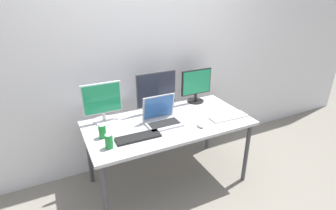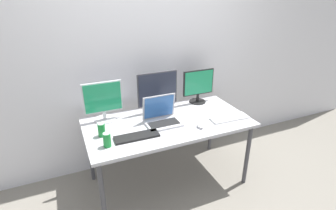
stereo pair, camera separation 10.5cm
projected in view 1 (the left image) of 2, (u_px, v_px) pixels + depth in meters
name	position (u px, v px, depth m)	size (l,w,h in m)	color
ground_plane	(168.00, 180.00, 2.92)	(16.00, 16.00, 0.00)	gray
wall_back	(144.00, 54.00, 2.88)	(7.00, 0.08, 2.60)	silver
work_desk	(168.00, 127.00, 2.65)	(1.63, 0.83, 0.74)	#424247
monitor_left	(102.00, 102.00, 2.54)	(0.38, 0.21, 0.40)	silver
monitor_center	(156.00, 92.00, 2.76)	(0.44, 0.21, 0.43)	#38383D
monitor_right	(196.00, 85.00, 3.00)	(0.38, 0.19, 0.39)	black
laptop_silver	(162.00, 117.00, 2.58)	(0.34, 0.26, 0.27)	#B7B7BC
keyboard_main	(138.00, 137.00, 2.33)	(0.40, 0.13, 0.02)	black
keyboard_aux	(228.00, 117.00, 2.70)	(0.40, 0.14, 0.02)	white
mouse_by_keyboard	(201.00, 125.00, 2.52)	(0.06, 0.09, 0.03)	silver
soda_can_near_keyboard	(109.00, 141.00, 2.16)	(0.07, 0.07, 0.13)	#197F33
soda_can_by_laptop	(102.00, 131.00, 2.32)	(0.07, 0.07, 0.13)	#197F33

